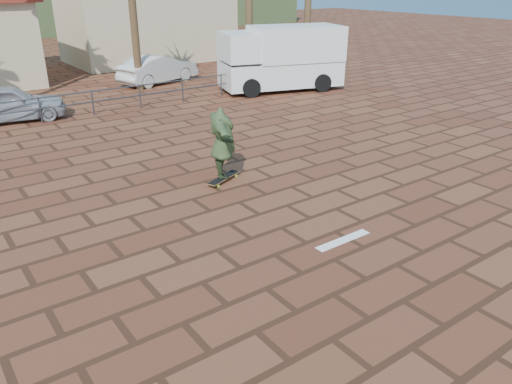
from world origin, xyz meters
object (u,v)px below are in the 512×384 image
Objects in this scene: longboard at (224,178)px; car_silver at (8,103)px; campervan at (282,57)px; car_white at (158,69)px; skateboarder at (223,143)px.

car_silver reaches higher than longboard.
campervan is 1.52× the size of car_silver.
car_silver is at bearing 97.67° from car_white.
skateboarder is at bearing -151.43° from car_silver.
car_white is at bearing 145.81° from campervan.
skateboarder reaches higher than car_silver.
longboard is 12.21m from campervan.
longboard is at bearing -156.24° from skateboarder.
car_white is (7.88, 3.50, 0.02)m from car_silver.
skateboarder is at bearing 66.92° from longboard.
campervan reaches higher than skateboarder.
campervan is (8.71, 8.44, 0.48)m from skateboarder.
car_white reaches higher than longboard.
longboard is 0.20× the size of campervan.
longboard is 0.98m from skateboarder.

